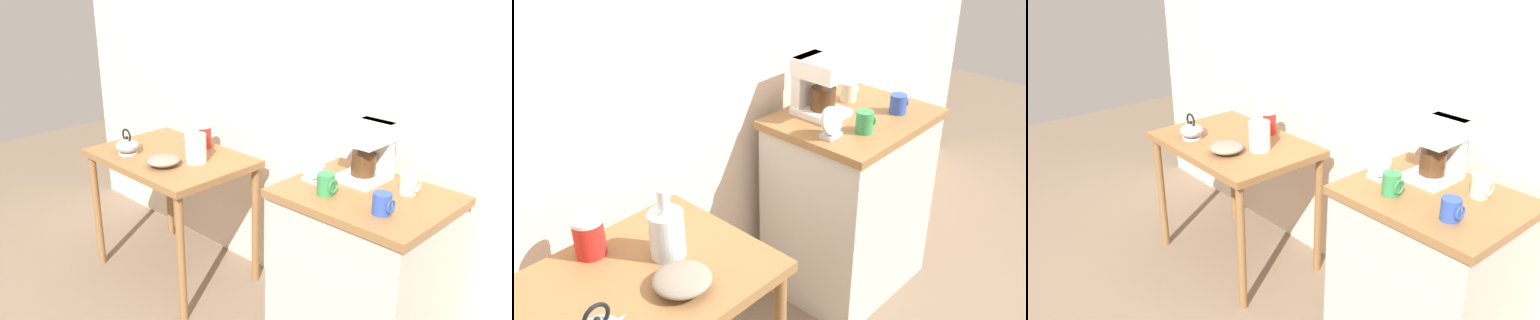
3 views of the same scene
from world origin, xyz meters
The scene contains 13 objects.
ground_plane centered at (0.00, 0.00, 0.00)m, with size 8.00×8.00×0.00m, color #7A6651.
back_wall centered at (0.10, 0.47, 1.40)m, with size 4.40×0.10×2.80m, color beige.
wooden_table centered at (-0.67, 0.01, 0.68)m, with size 0.92×0.63×0.77m.
kitchen_counter centered at (0.62, 0.08, 0.46)m, with size 0.70×0.57×0.91m.
bowl_stoneware centered at (-0.55, -0.13, 0.81)m, with size 0.18×0.18×0.06m.
teakettle centered at (-0.86, -0.15, 0.82)m, with size 0.16×0.13×0.15m.
glass_carafe_vase centered at (-0.47, 0.04, 0.86)m, with size 0.12×0.12×0.25m.
canister_enamel centered at (-0.64, 0.23, 0.84)m, with size 0.11×0.11×0.14m.
coffee_maker centered at (0.53, 0.21, 1.05)m, with size 0.18×0.22×0.26m.
mug_blue centered at (0.78, -0.05, 0.95)m, with size 0.08×0.07×0.09m.
mug_tall_green centered at (0.51, -0.06, 0.96)m, with size 0.08×0.07×0.09m.
mug_small_cream centered at (0.75, 0.20, 0.96)m, with size 0.08×0.08×0.09m.
table_clock centered at (0.38, 0.02, 0.97)m, with size 0.12×0.06×0.13m.
Camera 3 is at (1.71, -1.65, 1.91)m, focal length 38.25 mm.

